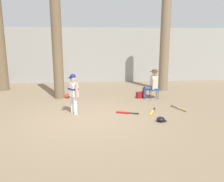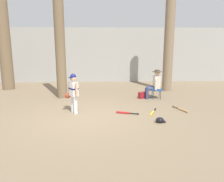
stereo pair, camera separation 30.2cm
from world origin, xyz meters
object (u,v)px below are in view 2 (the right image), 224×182
(tree_near_player, at_px, (60,42))
(bat_yellow_trainer, at_px, (152,113))
(handbag_beside_stool, at_px, (143,95))
(batting_helmet_black, at_px, (160,120))
(tree_far_left, at_px, (3,24))
(bat_wood_tan, at_px, (182,110))
(young_ballplayer, at_px, (73,91))
(bat_red_barrel, at_px, (125,113))
(folding_stool, at_px, (156,90))
(tree_behind_spectator, at_px, (169,40))
(seated_spectator, at_px, (154,83))

(tree_near_player, distance_m, bat_yellow_trainer, 4.70)
(handbag_beside_stool, height_order, bat_yellow_trainer, handbag_beside_stool)
(batting_helmet_black, bearing_deg, bat_yellow_trainer, 92.60)
(bat_yellow_trainer, bearing_deg, tree_far_left, 145.77)
(bat_wood_tan, bearing_deg, tree_near_player, 154.26)
(young_ballplayer, xyz_separation_m, bat_red_barrel, (1.66, -0.15, -0.71))
(tree_near_player, relative_size, handbag_beside_stool, 15.46)
(bat_red_barrel, bearing_deg, tree_near_player, 135.69)
(folding_stool, height_order, tree_far_left, tree_far_left)
(tree_near_player, height_order, young_ballplayer, tree_near_player)
(tree_behind_spectator, relative_size, bat_red_barrel, 7.63)
(young_ballplayer, height_order, handbag_beside_stool, young_ballplayer)
(seated_spectator, distance_m, bat_yellow_trainer, 2.21)
(young_ballplayer, bearing_deg, batting_helmet_black, -21.47)
(seated_spectator, height_order, handbag_beside_stool, seated_spectator)
(bat_yellow_trainer, relative_size, bat_wood_tan, 0.98)
(folding_stool, bearing_deg, tree_far_left, 161.92)
(seated_spectator, bearing_deg, tree_behind_spectator, 58.19)
(handbag_beside_stool, distance_m, tree_far_left, 7.44)
(seated_spectator, relative_size, bat_yellow_trainer, 1.68)
(batting_helmet_black, bearing_deg, tree_near_player, 136.12)
(tree_near_player, height_order, handbag_beside_stool, tree_near_player)
(tree_behind_spectator, xyz_separation_m, seated_spectator, (-0.99, -1.59, -1.78))
(tree_behind_spectator, xyz_separation_m, bat_red_barrel, (-2.41, -3.60, -2.39))
(bat_yellow_trainer, distance_m, bat_wood_tan, 1.12)
(bat_red_barrel, bearing_deg, folding_stool, 52.90)
(tree_near_player, relative_size, seated_spectator, 4.38)
(tree_behind_spectator, distance_m, bat_red_barrel, 4.95)
(seated_spectator, bearing_deg, tree_far_left, 161.72)
(tree_behind_spectator, relative_size, young_ballplayer, 4.19)
(young_ballplayer, height_order, seated_spectator, young_ballplayer)
(batting_helmet_black, bearing_deg, handbag_beside_stool, 89.61)
(folding_stool, xyz_separation_m, bat_yellow_trainer, (-0.62, -2.05, -0.33))
(tree_far_left, bearing_deg, young_ballplayer, -47.40)
(young_ballplayer, relative_size, folding_stool, 3.11)
(young_ballplayer, relative_size, handbag_beside_stool, 3.84)
(tree_behind_spectator, distance_m, batting_helmet_black, 5.26)
(seated_spectator, relative_size, bat_red_barrel, 1.68)
(tree_behind_spectator, height_order, bat_yellow_trainer, tree_behind_spectator)
(tree_near_player, xyz_separation_m, young_ballplayer, (0.77, -2.22, -1.56))
(handbag_beside_stool, height_order, tree_far_left, tree_far_left)
(folding_stool, bearing_deg, bat_yellow_trainer, -106.77)
(bat_wood_tan, relative_size, batting_helmet_black, 2.54)
(bat_red_barrel, height_order, batting_helmet_black, batting_helmet_black)
(bat_yellow_trainer, bearing_deg, tree_near_player, 144.09)
(bat_red_barrel, bearing_deg, tree_behind_spectator, 56.26)
(tree_behind_spectator, xyz_separation_m, batting_helmet_black, (-1.47, -4.47, -2.35))
(bat_wood_tan, bearing_deg, tree_far_left, 151.49)
(tree_near_player, distance_m, young_ballplayer, 2.82)
(batting_helmet_black, bearing_deg, young_ballplayer, 158.53)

